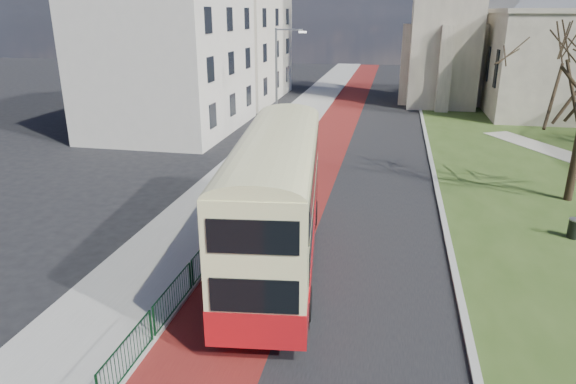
# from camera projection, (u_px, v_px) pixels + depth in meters

# --- Properties ---
(ground) EXTENTS (160.00, 160.00, 0.00)m
(ground) POSITION_uv_depth(u_px,v_px,m) (288.00, 270.00, 19.20)
(ground) COLOR black
(ground) RESTS_ON ground
(road_carriageway) EXTENTS (9.00, 120.00, 0.01)m
(road_carriageway) POSITION_uv_depth(u_px,v_px,m) (363.00, 144.00, 37.39)
(road_carriageway) COLOR black
(road_carriageway) RESTS_ON ground
(bus_lane) EXTENTS (3.40, 120.00, 0.01)m
(bus_lane) POSITION_uv_depth(u_px,v_px,m) (326.00, 142.00, 37.90)
(bus_lane) COLOR #591414
(bus_lane) RESTS_ON ground
(pavement_west) EXTENTS (4.00, 120.00, 0.12)m
(pavement_west) POSITION_uv_depth(u_px,v_px,m) (276.00, 139.00, 38.61)
(pavement_west) COLOR gray
(pavement_west) RESTS_ON ground
(kerb_west) EXTENTS (0.25, 120.00, 0.13)m
(kerb_west) POSITION_uv_depth(u_px,v_px,m) (302.00, 140.00, 38.22)
(kerb_west) COLOR #999993
(kerb_west) RESTS_ON ground
(kerb_east) EXTENTS (0.25, 80.00, 0.13)m
(kerb_east) POSITION_uv_depth(u_px,v_px,m) (427.00, 140.00, 38.34)
(kerb_east) COLOR #999993
(kerb_east) RESTS_ON ground
(pedestrian_railing) EXTENTS (0.07, 24.00, 1.12)m
(pedestrian_railing) POSITION_uv_depth(u_px,v_px,m) (242.00, 212.00, 23.27)
(pedestrian_railing) COLOR #0C3419
(pedestrian_railing) RESTS_ON ground
(street_block_near) EXTENTS (10.30, 14.30, 13.00)m
(street_block_near) POSITION_uv_depth(u_px,v_px,m) (169.00, 47.00, 40.02)
(street_block_near) COLOR silver
(street_block_near) RESTS_ON ground
(street_block_far) EXTENTS (10.30, 16.30, 11.50)m
(street_block_far) POSITION_uv_depth(u_px,v_px,m) (232.00, 45.00, 55.05)
(street_block_far) COLOR beige
(street_block_far) RESTS_ON ground
(streetlamp) EXTENTS (2.13, 0.18, 8.00)m
(streetlamp) POSITION_uv_depth(u_px,v_px,m) (279.00, 82.00, 35.13)
(streetlamp) COLOR gray
(streetlamp) RESTS_ON pavement_west
(bus) EXTENTS (4.21, 12.13, 4.97)m
(bus) POSITION_uv_depth(u_px,v_px,m) (277.00, 195.00, 18.64)
(bus) COLOR #AD1014
(bus) RESTS_ON ground
(litter_bin) EXTENTS (0.69, 0.69, 0.86)m
(litter_bin) POSITION_uv_depth(u_px,v_px,m) (574.00, 228.00, 21.70)
(litter_bin) COLOR black
(litter_bin) RESTS_ON grass_green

